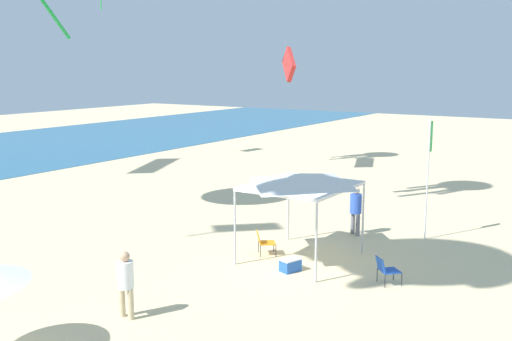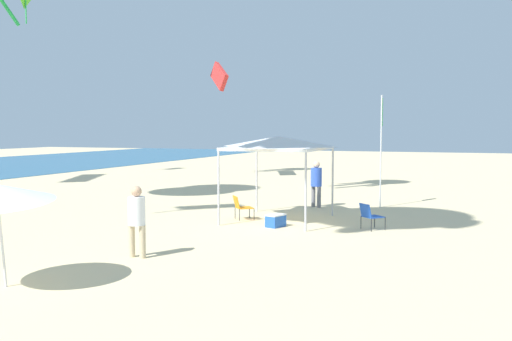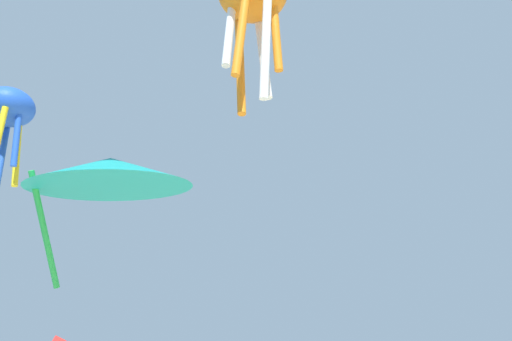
% 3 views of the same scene
% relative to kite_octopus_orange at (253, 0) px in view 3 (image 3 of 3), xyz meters
% --- Properties ---
extents(kite_octopus_orange, '(2.53, 2.53, 5.62)m').
position_rel_kite_octopus_orange_xyz_m(kite_octopus_orange, '(0.00, 0.00, 0.00)').
color(kite_octopus_orange, orange).
extents(kite_delta_teal, '(5.66, 5.66, 3.31)m').
position_rel_kite_octopus_orange_xyz_m(kite_delta_teal, '(-1.24, 4.56, -8.03)').
color(kite_delta_teal, teal).
extents(kite_octopus_blue, '(2.26, 2.26, 5.01)m').
position_rel_kite_octopus_orange_xyz_m(kite_octopus_blue, '(9.68, 7.06, -1.75)').
color(kite_octopus_blue, blue).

